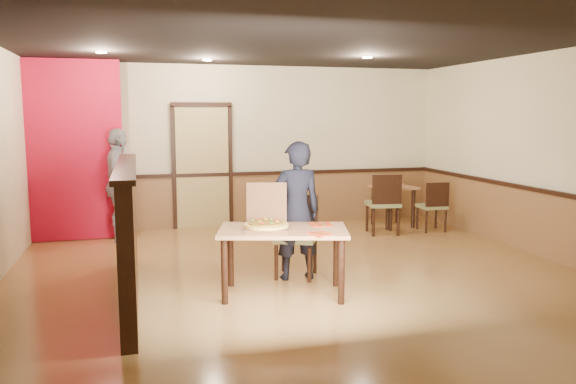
# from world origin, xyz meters

# --- Properties ---
(floor) EXTENTS (7.00, 7.00, 0.00)m
(floor) POSITION_xyz_m (0.00, 0.00, 0.00)
(floor) COLOR #AD7C43
(floor) RESTS_ON ground
(ceiling) EXTENTS (7.00, 7.00, 0.00)m
(ceiling) POSITION_xyz_m (0.00, 0.00, 2.80)
(ceiling) COLOR black
(ceiling) RESTS_ON wall_back
(wall_back) EXTENTS (7.00, 0.00, 7.00)m
(wall_back) POSITION_xyz_m (0.00, 3.50, 1.40)
(wall_back) COLOR beige
(wall_back) RESTS_ON floor
(wall_right) EXTENTS (0.00, 7.00, 7.00)m
(wall_right) POSITION_xyz_m (3.50, 0.00, 1.40)
(wall_right) COLOR beige
(wall_right) RESTS_ON floor
(wainscot_back) EXTENTS (7.00, 0.04, 0.90)m
(wainscot_back) POSITION_xyz_m (0.00, 3.47, 0.45)
(wainscot_back) COLOR brown
(wainscot_back) RESTS_ON floor
(chair_rail_back) EXTENTS (7.00, 0.06, 0.06)m
(chair_rail_back) POSITION_xyz_m (0.00, 3.45, 0.92)
(chair_rail_back) COLOR black
(chair_rail_back) RESTS_ON wall_back
(wainscot_right) EXTENTS (0.04, 7.00, 0.90)m
(wainscot_right) POSITION_xyz_m (3.47, 0.00, 0.45)
(wainscot_right) COLOR brown
(wainscot_right) RESTS_ON floor
(chair_rail_right) EXTENTS (0.06, 7.00, 0.06)m
(chair_rail_right) POSITION_xyz_m (3.45, 0.00, 0.92)
(chair_rail_right) COLOR black
(chair_rail_right) RESTS_ON wall_right
(back_door) EXTENTS (0.90, 0.06, 2.10)m
(back_door) POSITION_xyz_m (-0.80, 3.46, 1.05)
(back_door) COLOR #D9BF6F
(back_door) RESTS_ON wall_back
(booth_partition) EXTENTS (0.20, 3.10, 1.44)m
(booth_partition) POSITION_xyz_m (-2.00, -0.20, 0.74)
(booth_partition) COLOR black
(booth_partition) RESTS_ON floor
(red_accent_panel) EXTENTS (1.60, 0.20, 2.78)m
(red_accent_panel) POSITION_xyz_m (-2.90, 3.00, 1.40)
(red_accent_panel) COLOR red
(red_accent_panel) RESTS_ON floor
(spot_a) EXTENTS (0.14, 0.14, 0.02)m
(spot_a) POSITION_xyz_m (-2.30, 1.80, 2.78)
(spot_a) COLOR #FFD9B2
(spot_a) RESTS_ON ceiling
(spot_b) EXTENTS (0.14, 0.14, 0.02)m
(spot_b) POSITION_xyz_m (-0.80, 2.50, 2.78)
(spot_b) COLOR #FFD9B2
(spot_b) RESTS_ON ceiling
(spot_c) EXTENTS (0.14, 0.14, 0.02)m
(spot_c) POSITION_xyz_m (1.40, 1.50, 2.78)
(spot_c) COLOR #FFD9B2
(spot_c) RESTS_ON ceiling
(main_table) EXTENTS (1.52, 1.11, 0.73)m
(main_table) POSITION_xyz_m (-0.39, -0.51, 0.62)
(main_table) COLOR tan
(main_table) RESTS_ON floor
(diner_chair) EXTENTS (0.65, 0.65, 0.97)m
(diner_chair) POSITION_xyz_m (-0.03, 0.18, 0.53)
(diner_chair) COLOR olive
(diner_chair) RESTS_ON floor
(side_chair_left) EXTENTS (0.57, 0.57, 1.01)m
(side_chair_left) POSITION_xyz_m (1.98, 2.06, 0.55)
(side_chair_left) COLOR olive
(side_chair_left) RESTS_ON floor
(side_chair_right) EXTENTS (0.44, 0.44, 0.85)m
(side_chair_right) POSITION_xyz_m (2.89, 2.07, 0.46)
(side_chair_right) COLOR olive
(side_chair_right) RESTS_ON floor
(side_table) EXTENTS (0.73, 0.73, 0.71)m
(side_table) POSITION_xyz_m (2.44, 2.69, 0.54)
(side_table) COLOR tan
(side_table) RESTS_ON floor
(diner) EXTENTS (0.60, 0.40, 1.65)m
(diner) POSITION_xyz_m (-0.09, 0.04, 0.82)
(diner) COLOR black
(diner) RESTS_ON floor
(passerby) EXTENTS (0.43, 1.03, 1.75)m
(passerby) POSITION_xyz_m (-2.17, 2.73, 0.87)
(passerby) COLOR #98979F
(passerby) RESTS_ON floor
(pizza_box) EXTENTS (0.56, 0.62, 0.47)m
(pizza_box) POSITION_xyz_m (-0.57, -0.47, 0.79)
(pizza_box) COLOR brown
(pizza_box) RESTS_ON main_table
(pizza) EXTENTS (0.61, 0.61, 0.03)m
(pizza) POSITION_xyz_m (-0.58, -0.51, 0.78)
(pizza) COLOR gold
(pizza) RESTS_ON pizza_box
(napkin_near) EXTENTS (0.28, 0.28, 0.01)m
(napkin_near) POSITION_xyz_m (-0.10, -0.88, 0.74)
(napkin_near) COLOR #C0340D
(napkin_near) RESTS_ON main_table
(napkin_far) EXTENTS (0.26, 0.26, 0.01)m
(napkin_far) POSITION_xyz_m (0.07, -0.41, 0.74)
(napkin_far) COLOR #C0340D
(napkin_far) RESTS_ON main_table
(condiment) EXTENTS (0.06, 0.06, 0.14)m
(condiment) POSITION_xyz_m (2.58, 2.80, 0.78)
(condiment) COLOR brown
(condiment) RESTS_ON side_table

